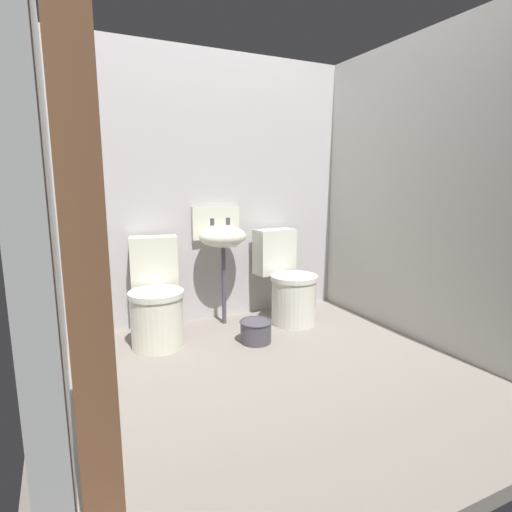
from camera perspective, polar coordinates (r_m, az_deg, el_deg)
ground_plane at (r=2.80m, az=2.62°, el=-16.07°), size 2.84×2.67×0.08m
wall_back at (r=3.59m, az=-6.32°, el=9.15°), size 2.84×0.10×2.26m
wall_left at (r=2.30m, az=-27.78°, el=7.23°), size 0.10×2.47×2.26m
wall_right at (r=3.37m, az=21.52°, el=8.39°), size 0.10×2.47×2.26m
wooden_door_post at (r=1.22m, az=-23.20°, el=5.67°), size 0.12×0.12×2.26m
toilet_left at (r=3.17m, az=-13.72°, el=-6.09°), size 0.48×0.65×0.78m
toilet_right at (r=3.56m, az=4.46°, el=-3.96°), size 0.44×0.62×0.78m
sink at (r=3.42m, az=-4.78°, el=2.82°), size 0.42×0.35×0.99m
bucket at (r=3.15m, az=-0.02°, el=-10.38°), size 0.25×0.25×0.17m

